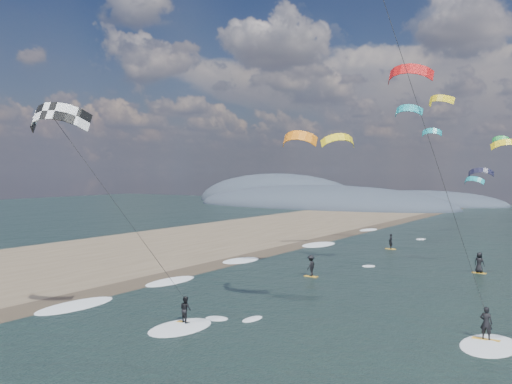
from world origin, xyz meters
The scene contains 9 objects.
ground centered at (0.00, 0.00, 0.00)m, with size 260.00×260.00×0.00m, color black.
sand_strip centered at (-24.00, 10.00, 0.00)m, with size 26.00×240.00×0.00m, color brown.
wet_sand_strip centered at (-12.00, 10.00, 0.00)m, with size 3.00×240.00×0.00m, color #382D23.
coastal_hills centered at (-44.84, 107.86, 0.00)m, with size 80.00×41.00×15.00m.
kitesurfer_near_a centered at (9.25, 7.08, 14.22)m, with size 7.71×8.60×18.76m.
kitesurfer_near_b centered at (-4.28, 2.38, 7.41)m, with size 6.80×8.42×12.35m.
far_kitesurfers centered at (1.17, 28.18, 0.84)m, with size 11.93×19.37×1.70m.
bg_kite_field centered at (-0.62, 53.97, 12.50)m, with size 15.58×67.04×11.36m.
shoreline_surf centered at (-10.80, 14.75, 0.00)m, with size 2.40×79.40×0.11m.
Camera 1 is at (17.64, -17.37, 8.33)m, focal length 40.00 mm.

